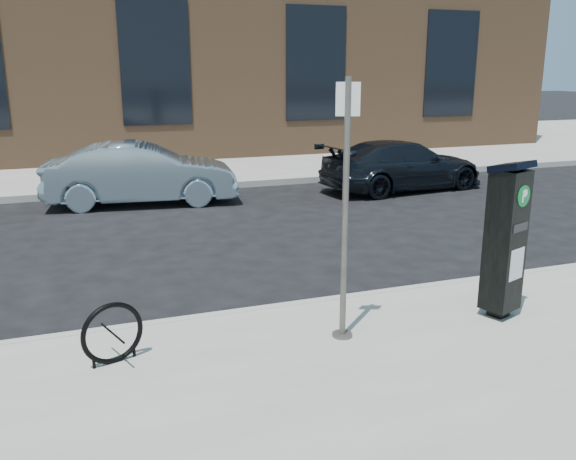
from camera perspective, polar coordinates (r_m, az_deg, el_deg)
name	(u,v)px	position (r m, az deg, el deg)	size (l,w,h in m)	color
ground	(311,312)	(7.45, 2.15, -7.66)	(120.00, 120.00, 0.00)	black
sidewalk_far	(151,156)	(20.72, -12.66, 6.80)	(60.00, 12.00, 0.15)	gray
curb_near	(312,307)	(7.41, 2.22, -7.18)	(60.00, 0.12, 0.16)	#9E9B93
curb_far	(186,188)	(14.89, -9.55, 3.90)	(60.00, 0.12, 0.16)	#9E9B93
building	(133,31)	(23.55, -14.27, 17.58)	(28.00, 10.05, 8.25)	brown
parking_kiosk	(505,238)	(7.08, 19.67, -0.71)	(0.50, 0.48, 1.77)	black
sign_pole	(345,214)	(6.05, 5.37, 1.48)	(0.22, 0.21, 2.64)	#4B4842
bike_rack	(113,333)	(6.03, -16.10, -9.28)	(0.59, 0.23, 0.61)	black
car_silver	(141,174)	(13.55, -13.57, 5.16)	(1.41, 4.04, 1.33)	#8CA3B2
car_dark	(402,165)	(15.02, 10.66, 5.97)	(1.68, 4.12, 1.20)	black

